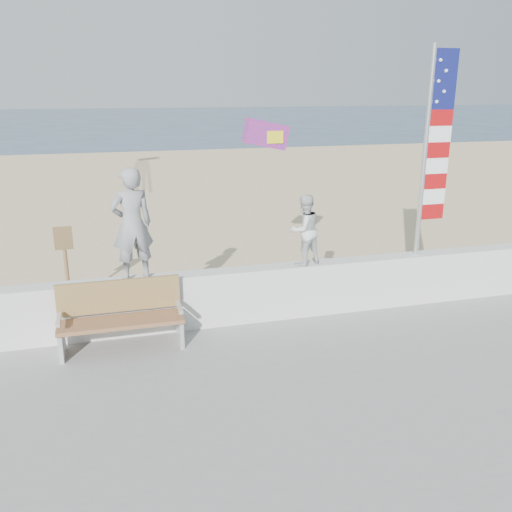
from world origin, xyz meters
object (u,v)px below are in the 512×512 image
Objects in this scene: child at (304,230)px; bench at (121,315)px; adult at (132,224)px; flag at (432,144)px.

child is 0.65× the size of bench.
child is (2.75, 0.00, -0.27)m from adult.
flag is (4.99, -0.00, 1.05)m from adult.
adult is 5.10m from flag.
adult is 0.95× the size of bench.
flag reaches higher than child.
bench is at bearing -175.07° from flag.
flag reaches higher than adult.
flag is at bearing 4.93° from bench.
adult is 1.36m from bench.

